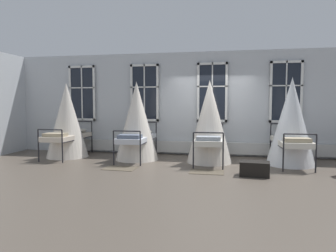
{
  "coord_description": "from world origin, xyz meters",
  "views": [
    {
      "loc": [
        0.44,
        -8.28,
        1.62
      ],
      "look_at": [
        -1.19,
        0.24,
        0.99
      ],
      "focal_mm": 32.79,
      "sensor_mm": 36.0,
      "label": 1
    }
  ],
  "objects_px": {
    "cot_second": "(137,122)",
    "travel_trunk": "(255,169)",
    "cot_fourth": "(291,123)",
    "cot_third": "(209,123)",
    "cot_first": "(67,121)"
  },
  "relations": [
    {
      "from": "cot_first",
      "to": "cot_fourth",
      "type": "distance_m",
      "value": 6.43
    },
    {
      "from": "cot_fourth",
      "to": "travel_trunk",
      "type": "xyz_separation_m",
      "value": [
        -1.04,
        -1.5,
        -0.96
      ]
    },
    {
      "from": "cot_second",
      "to": "travel_trunk",
      "type": "relative_size",
      "value": 3.52
    },
    {
      "from": "cot_fourth",
      "to": "travel_trunk",
      "type": "relative_size",
      "value": 3.61
    },
    {
      "from": "cot_first",
      "to": "travel_trunk",
      "type": "height_order",
      "value": "cot_first"
    },
    {
      "from": "cot_first",
      "to": "cot_second",
      "type": "height_order",
      "value": "cot_second"
    },
    {
      "from": "cot_first",
      "to": "cot_third",
      "type": "xyz_separation_m",
      "value": [
        4.29,
        -0.06,
        0.01
      ]
    },
    {
      "from": "cot_second",
      "to": "cot_fourth",
      "type": "bearing_deg",
      "value": -90.1
    },
    {
      "from": "cot_fourth",
      "to": "travel_trunk",
      "type": "distance_m",
      "value": 2.06
    },
    {
      "from": "cot_first",
      "to": "cot_second",
      "type": "distance_m",
      "value": 2.2
    },
    {
      "from": "cot_second",
      "to": "travel_trunk",
      "type": "bearing_deg",
      "value": -115.29
    },
    {
      "from": "cot_third",
      "to": "travel_trunk",
      "type": "height_order",
      "value": "cot_third"
    },
    {
      "from": "cot_fourth",
      "to": "travel_trunk",
      "type": "height_order",
      "value": "cot_fourth"
    },
    {
      "from": "cot_third",
      "to": "travel_trunk",
      "type": "distance_m",
      "value": 2.04
    },
    {
      "from": "cot_first",
      "to": "cot_fourth",
      "type": "bearing_deg",
      "value": -89.49
    }
  ]
}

